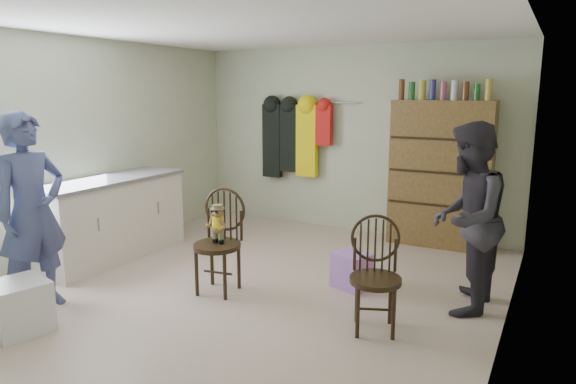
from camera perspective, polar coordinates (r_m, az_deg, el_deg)
The scene contains 11 objects.
ground_plane at distance 5.17m, azimuth -3.55°, elevation -10.52°, with size 5.00×5.00×0.00m, color #C4AF9D.
room_walls at distance 5.27m, azimuth -0.69°, elevation 7.58°, with size 5.00×5.00×5.00m.
counter at distance 6.23m, azimuth -19.06°, elevation -2.77°, with size 0.64×1.86×0.94m.
plastic_tub at distance 4.75m, azimuth -27.70°, elevation -11.18°, with size 0.43×0.41×0.41m, color white.
chair_front at distance 4.95m, azimuth -7.62°, elevation -4.63°, with size 0.50×0.50×1.00m.
chair_far at distance 4.22m, azimuth 9.67°, elevation -8.50°, with size 0.54×0.54×0.93m.
striped_bag at distance 5.12m, azimuth 7.04°, elevation -8.67°, with size 0.34×0.26×0.35m, color #E572CD.
person_left at distance 4.98m, azimuth -26.58°, elevation -2.03°, with size 0.64×0.42×1.74m, color #434C7A.
person_right at distance 4.68m, azimuth 19.25°, elevation -2.78°, with size 0.81×0.63×1.66m, color #2D2B33.
dresser at distance 6.58m, azimuth 16.57°, elevation 2.02°, with size 1.20×0.39×2.05m.
coat_rack at distance 7.31m, azimuth 0.65°, elevation 6.00°, with size 1.42×0.12×1.09m.
Camera 1 is at (2.55, -4.07, 1.91)m, focal length 32.00 mm.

